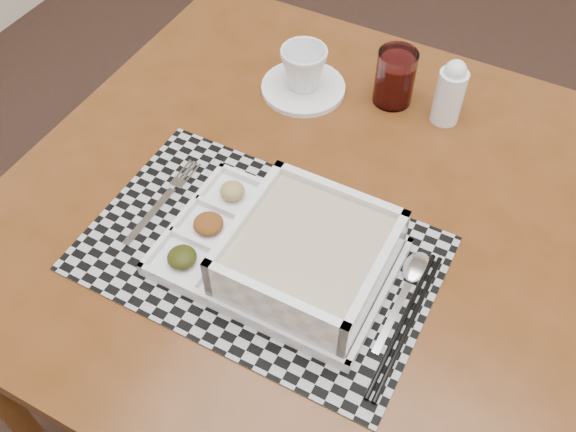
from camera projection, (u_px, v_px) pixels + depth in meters
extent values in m
cube|color=#502B0E|center=(308.00, 206.00, 1.00)|extent=(0.91, 0.91, 0.04)
cylinder|color=#502B0E|center=(1.00, 399.00, 1.15)|extent=(0.05, 0.05, 0.64)
cylinder|color=#502B0E|center=(233.00, 125.00, 1.61)|extent=(0.05, 0.05, 0.64)
cylinder|color=#502B0E|center=(559.00, 247.00, 1.37)|extent=(0.05, 0.05, 0.64)
cube|color=#502B0E|center=(396.00, 90.00, 1.26)|extent=(0.78, 0.04, 0.07)
cube|color=#502B0E|center=(115.00, 149.00, 1.15)|extent=(0.04, 0.78, 0.07)
cube|color=#502B0E|center=(546.00, 326.00, 0.93)|extent=(0.04, 0.78, 0.07)
cube|color=#A7A8AF|center=(260.00, 254.00, 0.92)|extent=(0.50, 0.33, 0.00)
cube|color=white|center=(277.00, 259.00, 0.90)|extent=(0.32, 0.22, 0.01)
cube|color=white|center=(311.00, 203.00, 0.95)|extent=(0.32, 0.01, 0.01)
cube|color=white|center=(239.00, 313.00, 0.84)|extent=(0.32, 0.01, 0.01)
cube|color=white|center=(184.00, 214.00, 0.94)|extent=(0.01, 0.22, 0.01)
cube|color=white|center=(381.00, 299.00, 0.85)|extent=(0.01, 0.22, 0.01)
cube|color=white|center=(231.00, 235.00, 0.92)|extent=(0.01, 0.20, 0.01)
cube|color=white|center=(193.00, 240.00, 0.91)|extent=(0.08, 0.01, 0.01)
cube|color=white|center=(219.00, 208.00, 0.95)|extent=(0.08, 0.01, 0.01)
ellipsoid|color=black|center=(182.00, 257.00, 0.89)|extent=(0.04, 0.04, 0.02)
ellipsoid|color=#542B0E|center=(208.00, 224.00, 0.93)|extent=(0.04, 0.04, 0.02)
ellipsoid|color=#9B8046|center=(232.00, 191.00, 0.96)|extent=(0.04, 0.04, 0.02)
cube|color=white|center=(308.00, 270.00, 0.88)|extent=(0.20, 0.20, 0.01)
cube|color=white|center=(339.00, 207.00, 0.90)|extent=(0.20, 0.01, 0.08)
cube|color=white|center=(274.00, 311.00, 0.80)|extent=(0.20, 0.01, 0.08)
cube|color=white|center=(247.00, 229.00, 0.88)|extent=(0.01, 0.20, 0.08)
cube|color=white|center=(375.00, 284.00, 0.82)|extent=(0.01, 0.20, 0.08)
cube|color=#C4B892|center=(308.00, 257.00, 0.85)|extent=(0.18, 0.18, 0.07)
cube|color=silver|center=(150.00, 216.00, 0.96)|extent=(0.01, 0.12, 0.00)
cube|color=silver|center=(178.00, 183.00, 1.00)|extent=(0.02, 0.02, 0.00)
cube|color=silver|center=(184.00, 169.00, 1.02)|extent=(0.00, 0.04, 0.00)
cube|color=silver|center=(187.00, 170.00, 1.02)|extent=(0.00, 0.04, 0.00)
cube|color=silver|center=(190.00, 171.00, 1.01)|extent=(0.00, 0.04, 0.00)
cube|color=silver|center=(194.00, 172.00, 1.01)|extent=(0.00, 0.04, 0.00)
cube|color=silver|center=(392.00, 317.00, 0.85)|extent=(0.01, 0.12, 0.00)
ellipsoid|color=silver|center=(417.00, 267.00, 0.90)|extent=(0.04, 0.06, 0.01)
cylinder|color=black|center=(402.00, 322.00, 0.84)|extent=(0.01, 0.24, 0.01)
cylinder|color=black|center=(409.00, 325.00, 0.84)|extent=(0.01, 0.24, 0.01)
cylinder|color=white|center=(303.00, 88.00, 1.14)|extent=(0.15, 0.15, 0.01)
imported|color=white|center=(304.00, 68.00, 1.11)|extent=(0.09, 0.09, 0.08)
cylinder|color=white|center=(395.00, 77.00, 1.09)|extent=(0.07, 0.07, 0.10)
cylinder|color=#3B0405|center=(394.00, 82.00, 1.10)|extent=(0.06, 0.06, 0.08)
cylinder|color=white|center=(449.00, 97.00, 1.06)|extent=(0.05, 0.05, 0.10)
sphere|color=white|center=(456.00, 71.00, 1.02)|extent=(0.04, 0.04, 0.04)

